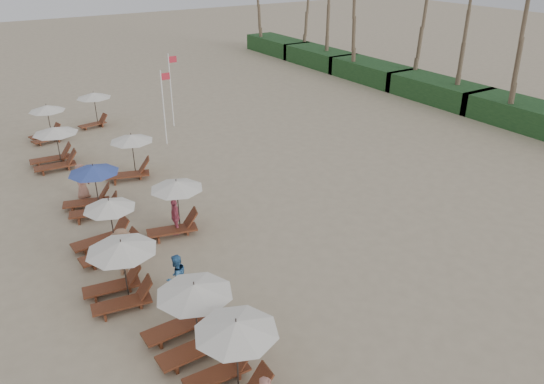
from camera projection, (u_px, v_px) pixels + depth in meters
ground at (328, 286)px, 18.63m from camera, size 160.00×160.00×0.00m
shrub_hedge at (438, 90)px, 39.95m from camera, size 3.20×53.00×1.60m
lounger_station_0 at (230, 358)px, 13.74m from camera, size 2.56×2.30×2.32m
lounger_station_1 at (188, 317)px, 15.50m from camera, size 2.76×2.35×2.11m
lounger_station_2 at (118, 271)px, 17.41m from camera, size 2.68×2.39×2.25m
lounger_station_3 at (105, 232)px, 20.21m from camera, size 2.64×2.10×2.22m
lounger_station_4 at (91, 191)px, 23.26m from camera, size 2.70×2.47×2.22m
lounger_station_5 at (53, 148)px, 28.00m from camera, size 2.79×2.37×2.22m
lounger_station_6 at (46, 122)px, 31.76m from camera, size 2.45×2.16×2.19m
inland_station_0 at (174, 204)px, 21.52m from camera, size 2.81×2.24×2.22m
inland_station_1 at (129, 155)px, 26.64m from camera, size 2.91×2.30×2.22m
inland_station_2 at (93, 105)px, 34.07m from camera, size 2.56×2.24×2.22m
beachgoer_mid_a at (177, 277)px, 17.65m from camera, size 0.98×0.86×1.68m
beachgoer_mid_b at (123, 252)px, 18.90m from camera, size 1.37×1.32×1.88m
beachgoer_far_a at (175, 216)px, 21.66m from camera, size 0.68×1.00×1.58m
beachgoer_far_b at (82, 181)px, 24.62m from camera, size 0.98×1.01×1.75m
flag_pole_near at (164, 104)px, 30.61m from camera, size 0.59×0.08×4.48m
flag_pole_far at (171, 87)px, 33.57m from camera, size 0.60×0.08×4.78m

